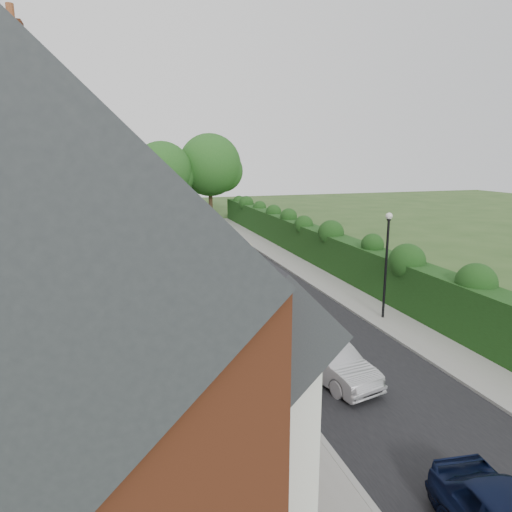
{
  "coord_description": "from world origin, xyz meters",
  "views": [
    {
      "loc": [
        -8.62,
        -13.96,
        7.75
      ],
      "look_at": [
        -1.17,
        9.8,
        2.2
      ],
      "focal_mm": 32.0,
      "sensor_mm": 36.0,
      "label": 1
    }
  ],
  "objects_px": {
    "lamppost": "(387,252)",
    "car_silver_a": "(330,361)",
    "horse": "(251,269)",
    "horse_cart": "(241,254)",
    "car_beige": "(194,239)",
    "car_green": "(207,265)",
    "car_black": "(169,222)",
    "car_white": "(233,295)",
    "car_silver_b": "(288,333)",
    "car_red": "(190,244)",
    "car_grey": "(175,226)"
  },
  "relations": [
    {
      "from": "car_white",
      "to": "car_green",
      "type": "relative_size",
      "value": 1.15
    },
    {
      "from": "car_silver_b",
      "to": "car_black",
      "type": "distance_m",
      "value": 33.11
    },
    {
      "from": "car_beige",
      "to": "horse_cart",
      "type": "xyz_separation_m",
      "value": [
        1.41,
        -9.9,
        0.64
      ]
    },
    {
      "from": "car_silver_a",
      "to": "car_red",
      "type": "bearing_deg",
      "value": 80.8
    },
    {
      "from": "car_grey",
      "to": "car_black",
      "type": "xyz_separation_m",
      "value": [
        -0.19,
        3.42,
        -0.06
      ]
    },
    {
      "from": "car_green",
      "to": "car_black",
      "type": "height_order",
      "value": "car_black"
    },
    {
      "from": "car_beige",
      "to": "horse",
      "type": "bearing_deg",
      "value": -90.59
    },
    {
      "from": "horse_cart",
      "to": "car_beige",
      "type": "bearing_deg",
      "value": 98.13
    },
    {
      "from": "car_red",
      "to": "horse_cart",
      "type": "relative_size",
      "value": 1.5
    },
    {
      "from": "car_white",
      "to": "horse",
      "type": "xyz_separation_m",
      "value": [
        2.25,
        4.23,
        0.2
      ]
    },
    {
      "from": "car_silver_a",
      "to": "car_silver_b",
      "type": "distance_m",
      "value": 2.58
    },
    {
      "from": "horse",
      "to": "car_white",
      "type": "bearing_deg",
      "value": 74.45
    },
    {
      "from": "car_silver_b",
      "to": "car_green",
      "type": "height_order",
      "value": "car_silver_b"
    },
    {
      "from": "car_black",
      "to": "car_green",
      "type": "bearing_deg",
      "value": -93.6
    },
    {
      "from": "car_green",
      "to": "horse",
      "type": "bearing_deg",
      "value": -32.57
    },
    {
      "from": "car_green",
      "to": "lamppost",
      "type": "bearing_deg",
      "value": -44.36
    },
    {
      "from": "lamppost",
      "to": "car_white",
      "type": "distance_m",
      "value": 7.95
    },
    {
      "from": "car_red",
      "to": "horse_cart",
      "type": "height_order",
      "value": "horse_cart"
    },
    {
      "from": "car_silver_a",
      "to": "horse_cart",
      "type": "bearing_deg",
      "value": 73.86
    },
    {
      "from": "car_green",
      "to": "car_grey",
      "type": "xyz_separation_m",
      "value": [
        0.19,
        17.02,
        0.06
      ]
    },
    {
      "from": "lamppost",
      "to": "horse_cart",
      "type": "height_order",
      "value": "lamppost"
    },
    {
      "from": "lamppost",
      "to": "car_silver_a",
      "type": "distance_m",
      "value": 7.36
    },
    {
      "from": "lamppost",
      "to": "car_grey",
      "type": "relative_size",
      "value": 1.01
    },
    {
      "from": "car_black",
      "to": "horse",
      "type": "height_order",
      "value": "horse"
    },
    {
      "from": "car_grey",
      "to": "car_black",
      "type": "bearing_deg",
      "value": 101.96
    },
    {
      "from": "car_silver_b",
      "to": "car_beige",
      "type": "relative_size",
      "value": 1.18
    },
    {
      "from": "car_silver_a",
      "to": "car_beige",
      "type": "distance_m",
      "value": 24.85
    },
    {
      "from": "lamppost",
      "to": "horse_cart",
      "type": "distance_m",
      "value": 11.33
    },
    {
      "from": "car_green",
      "to": "horse",
      "type": "relative_size",
      "value": 1.94
    },
    {
      "from": "lamppost",
      "to": "car_silver_a",
      "type": "relative_size",
      "value": 1.25
    },
    {
      "from": "car_green",
      "to": "horse_cart",
      "type": "distance_m",
      "value": 2.35
    },
    {
      "from": "horse_cart",
      "to": "car_green",
      "type": "bearing_deg",
      "value": 174.78
    },
    {
      "from": "car_white",
      "to": "car_black",
      "type": "relative_size",
      "value": 1.14
    },
    {
      "from": "car_white",
      "to": "car_green",
      "type": "height_order",
      "value": "car_green"
    },
    {
      "from": "car_white",
      "to": "car_red",
      "type": "xyz_separation_m",
      "value": [
        0.01,
        13.89,
        0.13
      ]
    },
    {
      "from": "lamppost",
      "to": "car_green",
      "type": "xyz_separation_m",
      "value": [
        -6.4,
        10.56,
        -2.62
      ]
    },
    {
      "from": "car_silver_b",
      "to": "car_red",
      "type": "distance_m",
      "value": 19.91
    },
    {
      "from": "car_silver_a",
      "to": "car_white",
      "type": "distance_m",
      "value": 8.61
    },
    {
      "from": "car_silver_b",
      "to": "car_black",
      "type": "bearing_deg",
      "value": 81.38
    },
    {
      "from": "car_green",
      "to": "car_red",
      "type": "xyz_separation_m",
      "value": [
        0.01,
        7.24,
        0.11
      ]
    },
    {
      "from": "car_silver_b",
      "to": "horse_cart",
      "type": "height_order",
      "value": "horse_cart"
    },
    {
      "from": "car_red",
      "to": "car_beige",
      "type": "relative_size",
      "value": 0.98
    },
    {
      "from": "car_white",
      "to": "horse",
      "type": "distance_m",
      "value": 4.8
    },
    {
      "from": "car_silver_b",
      "to": "car_grey",
      "type": "distance_m",
      "value": 29.68
    },
    {
      "from": "horse",
      "to": "car_silver_b",
      "type": "bearing_deg",
      "value": 93.81
    },
    {
      "from": "horse",
      "to": "horse_cart",
      "type": "bearing_deg",
      "value": -77.54
    },
    {
      "from": "car_beige",
      "to": "car_black",
      "type": "bearing_deg",
      "value": 87.19
    },
    {
      "from": "lamppost",
      "to": "car_white",
      "type": "relative_size",
      "value": 1.13
    },
    {
      "from": "lamppost",
      "to": "car_beige",
      "type": "distance_m",
      "value": 21.16
    },
    {
      "from": "car_beige",
      "to": "lamppost",
      "type": "bearing_deg",
      "value": -81.89
    }
  ]
}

